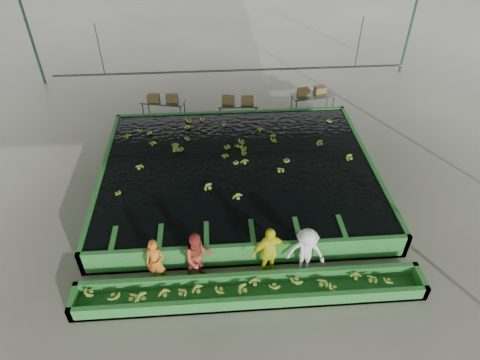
{
  "coord_description": "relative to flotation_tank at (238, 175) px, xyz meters",
  "views": [
    {
      "loc": [
        -0.83,
        -11.0,
        10.32
      ],
      "look_at": [
        0.0,
        0.5,
        1.0
      ],
      "focal_mm": 32.0,
      "sensor_mm": 36.0,
      "label": 1
    }
  ],
  "objects": [
    {
      "name": "shed_roof",
      "position": [
        0.0,
        -1.5,
        4.55
      ],
      "size": [
        20.0,
        22.0,
        0.04
      ],
      "primitive_type": "cube",
      "color": "#9E9E9F",
      "rests_on": "shed_posts"
    },
    {
      "name": "worker_c",
      "position": [
        0.59,
        -4.3,
        0.48
      ],
      "size": [
        1.18,
        0.75,
        1.86
      ],
      "primitive_type": "imported",
      "rotation": [
        0.0,
        0.0,
        0.29
      ],
      "color": "#F1F71B",
      "rests_on": "ground"
    },
    {
      "name": "worker_b",
      "position": [
        -1.45,
        -4.3,
        0.43
      ],
      "size": [
        1.0,
        0.87,
        1.76
      ],
      "primitive_type": "imported",
      "rotation": [
        0.0,
        0.0,
        0.27
      ],
      "color": "#AF412C",
      "rests_on": "ground"
    },
    {
      "name": "box_stack_right",
      "position": [
        3.81,
        5.29,
        0.46
      ],
      "size": [
        1.4,
        0.62,
        0.29
      ],
      "primitive_type": null,
      "rotation": [
        0.0,
        0.0,
        0.18
      ],
      "color": "olive",
      "rests_on": "packing_table_right"
    },
    {
      "name": "packing_table_right",
      "position": [
        3.87,
        5.2,
        0.0
      ],
      "size": [
        2.08,
        1.05,
        0.91
      ],
      "primitive_type": null,
      "rotation": [
        0.0,
        0.0,
        0.13
      ],
      "color": "#59605B",
      "rests_on": "ground"
    },
    {
      "name": "ground",
      "position": [
        0.0,
        -1.5,
        -0.45
      ],
      "size": [
        80.0,
        80.0,
        0.0
      ],
      "primitive_type": "plane",
      "color": "gray",
      "rests_on": "ground"
    },
    {
      "name": "rail_hanger_left",
      "position": [
        -5.0,
        3.5,
        3.55
      ],
      "size": [
        0.04,
        0.04,
        2.0
      ],
      "primitive_type": "cylinder",
      "color": "#59605B",
      "rests_on": "shed_roof"
    },
    {
      "name": "packing_table_left",
      "position": [
        -3.08,
        5.15,
        -0.0
      ],
      "size": [
        2.08,
        1.2,
        0.89
      ],
      "primitive_type": null,
      "rotation": [
        0.0,
        0.0,
        -0.22
      ],
      "color": "#59605B",
      "rests_on": "ground"
    },
    {
      "name": "cableway_rail",
      "position": [
        0.0,
        3.5,
        2.55
      ],
      "size": [
        0.08,
        0.08,
        14.0
      ],
      "primitive_type": "cylinder",
      "color": "#59605B",
      "rests_on": "shed_roof"
    },
    {
      "name": "worker_a",
      "position": [
        -2.67,
        -4.3,
        0.35
      ],
      "size": [
        0.65,
        0.51,
        1.59
      ],
      "primitive_type": "imported",
      "rotation": [
        0.0,
        0.0,
        -0.23
      ],
      "color": "orange",
      "rests_on": "ground"
    },
    {
      "name": "packing_table_mid",
      "position": [
        0.33,
        4.74,
        -0.03
      ],
      "size": [
        1.88,
        0.83,
        0.84
      ],
      "primitive_type": null,
      "rotation": [
        0.0,
        0.0,
        -0.05
      ],
      "color": "#59605B",
      "rests_on": "ground"
    },
    {
      "name": "floating_bananas",
      "position": [
        0.0,
        0.8,
        0.4
      ],
      "size": [
        8.12,
        5.54,
        0.11
      ],
      "primitive_type": null,
      "color": "#7FA531",
      "rests_on": "tank_water"
    },
    {
      "name": "worker_d",
      "position": [
        1.69,
        -4.3,
        0.41
      ],
      "size": [
        1.22,
        0.87,
        1.71
      ],
      "primitive_type": "imported",
      "rotation": [
        0.0,
        0.0,
        -0.22
      ],
      "color": "white",
      "rests_on": "ground"
    },
    {
      "name": "flotation_tank",
      "position": [
        0.0,
        0.0,
        0.0
      ],
      "size": [
        10.0,
        8.0,
        0.9
      ],
      "primitive_type": null,
      "color": "#2C7D31",
      "rests_on": "ground"
    },
    {
      "name": "rail_hanger_right",
      "position": [
        5.0,
        3.5,
        3.55
      ],
      "size": [
        0.04,
        0.04,
        2.0
      ],
      "primitive_type": "cylinder",
      "color": "#59605B",
      "rests_on": "shed_roof"
    },
    {
      "name": "box_stack_mid",
      "position": [
        0.32,
        4.76,
        0.39
      ],
      "size": [
        1.47,
        0.59,
        0.31
      ],
      "primitive_type": null,
      "rotation": [
        0.0,
        0.0,
        -0.14
      ],
      "color": "olive",
      "rests_on": "packing_table_mid"
    },
    {
      "name": "tank_water",
      "position": [
        0.0,
        -0.0,
        0.4
      ],
      "size": [
        9.7,
        7.7,
        0.0
      ],
      "primitive_type": "cube",
      "color": "black",
      "rests_on": "flotation_tank"
    },
    {
      "name": "box_stack_left",
      "position": [
        -3.07,
        5.09,
        0.44
      ],
      "size": [
        1.4,
        0.5,
        0.3
      ],
      "primitive_type": null,
      "rotation": [
        0.0,
        0.0,
        -0.09
      ],
      "color": "olive",
      "rests_on": "packing_table_left"
    },
    {
      "name": "shed_posts",
      "position": [
        0.0,
        -1.5,
        2.05
      ],
      "size": [
        20.0,
        22.0,
        5.0
      ],
      "primitive_type": null,
      "color": "#2B5D40",
      "rests_on": "ground"
    },
    {
      "name": "trough_bananas",
      "position": [
        0.0,
        -5.1,
        -0.05
      ],
      "size": [
        9.03,
        0.6,
        0.12
      ],
      "primitive_type": null,
      "color": "#7FA531",
      "rests_on": "sorting_trough"
    },
    {
      "name": "sorting_trough",
      "position": [
        0.0,
        -5.1,
        -0.2
      ],
      "size": [
        10.0,
        1.0,
        0.5
      ],
      "primitive_type": null,
      "color": "#2C7D31",
      "rests_on": "ground"
    }
  ]
}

